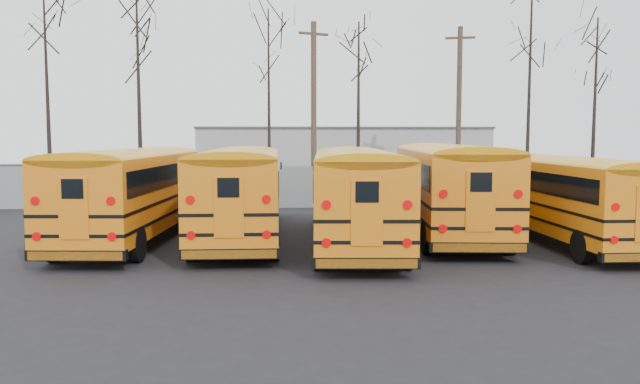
{
  "coord_description": "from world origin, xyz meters",
  "views": [
    {
      "loc": [
        -1.91,
        -17.79,
        3.44
      ],
      "look_at": [
        -1.02,
        2.59,
        1.6
      ],
      "focal_mm": 35.0,
      "sensor_mm": 36.0,
      "label": 1
    }
  ],
  "objects_px": {
    "utility_pole_left": "(314,110)",
    "bus_a": "(134,186)",
    "bus_e": "(566,192)",
    "bus_b": "(240,185)",
    "utility_pole_right": "(459,108)",
    "bus_d": "(447,181)",
    "bus_c": "(356,188)"
  },
  "relations": [
    {
      "from": "utility_pole_left",
      "to": "bus_a",
      "type": "bearing_deg",
      "value": -140.35
    },
    {
      "from": "bus_e",
      "to": "bus_b",
      "type": "bearing_deg",
      "value": 172.86
    },
    {
      "from": "bus_a",
      "to": "utility_pole_right",
      "type": "xyz_separation_m",
      "value": [
        15.29,
        17.26,
        3.33
      ]
    },
    {
      "from": "bus_a",
      "to": "bus_b",
      "type": "xyz_separation_m",
      "value": [
        3.46,
        0.07,
        0.01
      ]
    },
    {
      "from": "bus_d",
      "to": "bus_e",
      "type": "xyz_separation_m",
      "value": [
        3.41,
        -1.79,
        -0.22
      ]
    },
    {
      "from": "bus_e",
      "to": "utility_pole_left",
      "type": "distance_m",
      "value": 15.68
    },
    {
      "from": "utility_pole_left",
      "to": "utility_pole_right",
      "type": "xyz_separation_m",
      "value": [
        9.0,
        4.94,
        0.34
      ]
    },
    {
      "from": "bus_b",
      "to": "bus_c",
      "type": "height_order",
      "value": "bus_b"
    },
    {
      "from": "bus_a",
      "to": "utility_pole_left",
      "type": "relative_size",
      "value": 1.19
    },
    {
      "from": "bus_a",
      "to": "bus_d",
      "type": "distance_m",
      "value": 10.55
    },
    {
      "from": "bus_e",
      "to": "utility_pole_left",
      "type": "height_order",
      "value": "utility_pole_left"
    },
    {
      "from": "bus_e",
      "to": "bus_a",
      "type": "bearing_deg",
      "value": 174.62
    },
    {
      "from": "bus_c",
      "to": "bus_e",
      "type": "relative_size",
      "value": 1.09
    },
    {
      "from": "utility_pole_right",
      "to": "bus_c",
      "type": "bearing_deg",
      "value": -99.93
    },
    {
      "from": "utility_pole_left",
      "to": "bus_e",
      "type": "bearing_deg",
      "value": -83.48
    },
    {
      "from": "bus_a",
      "to": "utility_pole_left",
      "type": "distance_m",
      "value": 14.15
    },
    {
      "from": "bus_b",
      "to": "utility_pole_right",
      "type": "relative_size",
      "value": 1.11
    },
    {
      "from": "bus_c",
      "to": "bus_d",
      "type": "height_order",
      "value": "bus_d"
    },
    {
      "from": "bus_e",
      "to": "bus_d",
      "type": "bearing_deg",
      "value": 151.05
    },
    {
      "from": "bus_a",
      "to": "utility_pole_right",
      "type": "relative_size",
      "value": 1.11
    },
    {
      "from": "utility_pole_left",
      "to": "bus_d",
      "type": "bearing_deg",
      "value": -93.17
    },
    {
      "from": "bus_c",
      "to": "utility_pole_right",
      "type": "bearing_deg",
      "value": 68.86
    },
    {
      "from": "bus_c",
      "to": "bus_e",
      "type": "bearing_deg",
      "value": 4.51
    },
    {
      "from": "bus_b",
      "to": "bus_d",
      "type": "distance_m",
      "value": 7.1
    },
    {
      "from": "bus_e",
      "to": "utility_pole_right",
      "type": "bearing_deg",
      "value": 84.51
    },
    {
      "from": "utility_pole_right",
      "to": "bus_a",
      "type": "bearing_deg",
      "value": -117.68
    },
    {
      "from": "bus_b",
      "to": "bus_e",
      "type": "height_order",
      "value": "bus_b"
    },
    {
      "from": "utility_pole_right",
      "to": "utility_pole_left",
      "type": "bearing_deg",
      "value": -137.35
    },
    {
      "from": "bus_b",
      "to": "utility_pole_right",
      "type": "height_order",
      "value": "utility_pole_right"
    },
    {
      "from": "bus_b",
      "to": "utility_pole_left",
      "type": "xyz_separation_m",
      "value": [
        2.84,
        12.24,
        2.98
      ]
    },
    {
      "from": "bus_e",
      "to": "utility_pole_right",
      "type": "xyz_separation_m",
      "value": [
        1.36,
        18.27,
        3.47
      ]
    },
    {
      "from": "bus_a",
      "to": "bus_b",
      "type": "relative_size",
      "value": 1.0
    }
  ]
}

